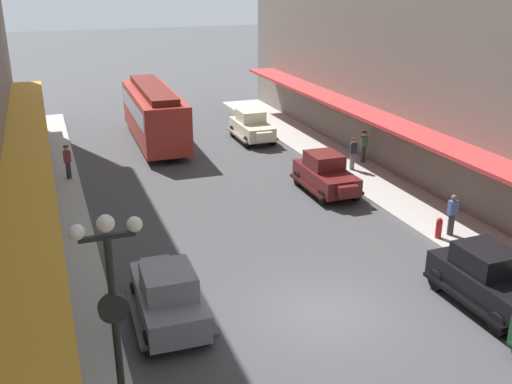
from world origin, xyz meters
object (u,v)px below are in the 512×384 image
object	(u,v)px
parked_car_4	(168,294)
parked_car_3	(488,278)
streetcar	(154,112)
pedestrian_2	(68,162)
fire_hydrant	(439,228)
pedestrian_1	(364,146)
lamp_post_with_clock	(115,319)
parked_car_1	(252,125)
pedestrian_0	(353,153)
pedestrian_3	(452,214)
parked_car_0	(326,173)

from	to	relation	value
parked_car_4	parked_car_3	bearing A→B (deg)	-14.39
streetcar	pedestrian_2	world-z (taller)	streetcar
fire_hydrant	streetcar	bearing A→B (deg)	113.09
pedestrian_1	pedestrian_2	distance (m)	15.19
parked_car_3	lamp_post_with_clock	size ratio (longest dim) A/B	0.83
lamp_post_with_clock	parked_car_1	bearing A→B (deg)	63.60
streetcar	fire_hydrant	distance (m)	19.05
parked_car_3	streetcar	bearing A→B (deg)	105.31
pedestrian_0	parked_car_1	bearing A→B (deg)	110.08
parked_car_4	pedestrian_3	size ratio (longest dim) A/B	2.62
parked_car_1	pedestrian_0	bearing A→B (deg)	-69.92
parked_car_1	streetcar	distance (m)	5.91
pedestrian_1	streetcar	bearing A→B (deg)	139.95
parked_car_1	fire_hydrant	size ratio (longest dim) A/B	5.21
parked_car_3	lamp_post_with_clock	distance (m)	11.58
parked_car_4	fire_hydrant	size ratio (longest dim) A/B	5.24
pedestrian_3	streetcar	bearing A→B (deg)	114.84
parked_car_4	parked_car_0	bearing A→B (deg)	41.92
fire_hydrant	pedestrian_0	world-z (taller)	pedestrian_0
fire_hydrant	pedestrian_1	bearing A→B (deg)	77.21
streetcar	fire_hydrant	xyz separation A→B (m)	(7.45, -17.48, -1.34)
lamp_post_with_clock	pedestrian_1	world-z (taller)	lamp_post_with_clock
lamp_post_with_clock	pedestrian_0	bearing A→B (deg)	46.62
parked_car_4	pedestrian_0	distance (m)	15.80
streetcar	parked_car_4	bearing A→B (deg)	-99.99
pedestrian_2	pedestrian_3	distance (m)	18.01
parked_car_3	pedestrian_0	world-z (taller)	parked_car_3
parked_car_4	lamp_post_with_clock	xyz separation A→B (m)	(-1.88, -4.07, 2.04)
parked_car_1	parked_car_4	distance (m)	20.17
fire_hydrant	pedestrian_2	distance (m)	17.62
parked_car_0	parked_car_4	size ratio (longest dim) A/B	0.99
parked_car_3	parked_car_4	distance (m)	9.71
pedestrian_0	lamp_post_with_clock	bearing A→B (deg)	-133.38
fire_hydrant	pedestrian_3	size ratio (longest dim) A/B	0.50
lamp_post_with_clock	pedestrian_3	distance (m)	14.81
fire_hydrant	pedestrian_3	bearing A→B (deg)	6.89
fire_hydrant	pedestrian_1	distance (m)	9.67
streetcar	pedestrian_1	size ratio (longest dim) A/B	5.79
parked_car_1	streetcar	xyz separation A→B (m)	(-5.66, 1.42, 0.96)
parked_car_4	pedestrian_0	size ratio (longest dim) A/B	2.57
parked_car_3	streetcar	world-z (taller)	streetcar
parked_car_1	parked_car_3	bearing A→B (deg)	-89.10
pedestrian_2	pedestrian_1	bearing A→B (deg)	-10.08
lamp_post_with_clock	pedestrian_2	distance (m)	18.20
parked_car_0	pedestrian_0	xyz separation A→B (m)	(2.62, 2.17, 0.07)
pedestrian_2	lamp_post_with_clock	bearing A→B (deg)	-89.79
parked_car_4	fire_hydrant	distance (m)	11.05
pedestrian_1	lamp_post_with_clock	bearing A→B (deg)	-133.97
streetcar	pedestrian_0	world-z (taller)	streetcar
parked_car_0	pedestrian_1	bearing A→B (deg)	39.18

